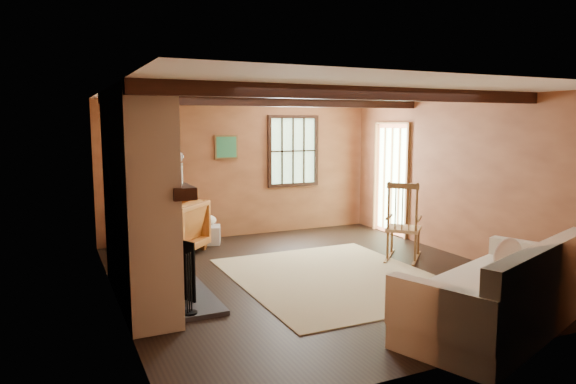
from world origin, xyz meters
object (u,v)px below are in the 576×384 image
rocking_chair (403,226)px  sofa (501,299)px  fireplace (139,205)px  laundry_basket (205,235)px  armchair (171,227)px

rocking_chair → sofa: 2.71m
fireplace → sofa: fireplace is taller
fireplace → rocking_chair: (3.82, 0.18, -0.61)m
rocking_chair → sofa: bearing=117.8°
fireplace → laundry_basket: (1.42, 2.38, -0.95)m
sofa → armchair: sofa is taller
fireplace → laundry_basket: bearing=59.2°
sofa → laundry_basket: (-1.59, 4.78, -0.18)m
armchair → laundry_basket: bearing=165.7°
rocking_chair → laundry_basket: size_ratio=2.34×
fireplace → armchair: size_ratio=2.62×
fireplace → sofa: size_ratio=0.97×
laundry_basket → rocking_chair: bearing=-42.5°
fireplace → armchair: bearing=68.6°
fireplace → laundry_basket: 2.93m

